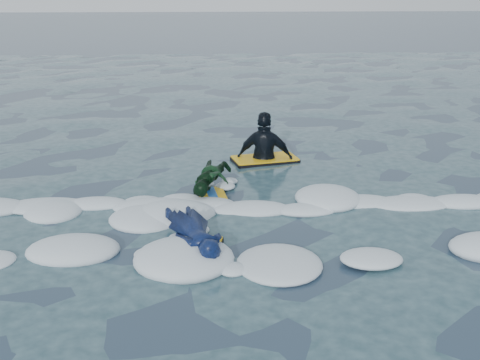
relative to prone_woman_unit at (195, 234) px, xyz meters
name	(u,v)px	position (x,y,z in m)	size (l,w,h in m)	color
ground	(231,252)	(0.44, -0.11, -0.20)	(120.00, 120.00, 0.00)	#162935
foam_band	(227,220)	(0.44, 0.92, -0.20)	(12.00, 3.10, 0.30)	white
prone_woman_unit	(195,234)	(0.00, 0.00, 0.00)	(0.98, 1.61, 0.39)	black
prone_child_unit	(212,181)	(0.25, 2.02, 0.03)	(0.89, 1.28, 0.46)	black
waiting_rider_unit	(265,160)	(1.25, 3.74, -0.15)	(1.31, 0.90, 1.80)	black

